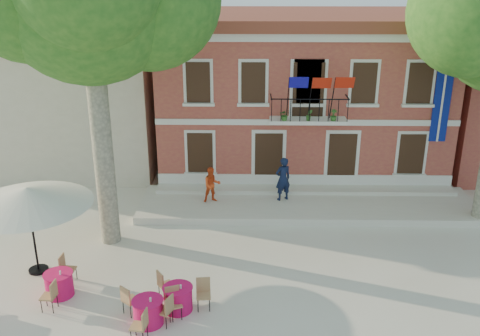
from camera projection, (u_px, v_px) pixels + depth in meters
name	position (u px, v px, depth m)	size (l,w,h in m)	color
ground	(262.00, 262.00, 18.40)	(90.00, 90.00, 0.00)	beige
main_building	(299.00, 91.00, 26.37)	(13.50, 9.59, 7.50)	#B15C40
neighbor_west	(75.00, 96.00, 27.71)	(9.40, 9.40, 6.40)	beige
terrace	(307.00, 205.00, 22.42)	(14.00, 3.40, 0.30)	silver
patio_umbrella	(27.00, 196.00, 16.90)	(4.06, 4.06, 3.02)	black
pedestrian_navy	(283.00, 179.00, 22.25)	(0.68, 0.45, 1.87)	#101936
pedestrian_orange	(212.00, 185.00, 22.14)	(0.73, 0.57, 1.50)	#F14C1C
cafe_table_0	(148.00, 311.00, 15.08)	(1.85, 1.75, 0.95)	#D11353
cafe_table_1	(178.00, 297.00, 15.69)	(1.70, 1.86, 0.95)	#D11353
cafe_table_3	(59.00, 283.00, 16.39)	(0.90, 1.95, 0.95)	#D11353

